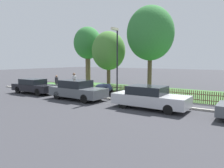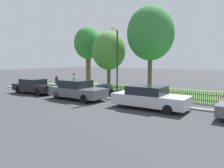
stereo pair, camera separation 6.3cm
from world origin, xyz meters
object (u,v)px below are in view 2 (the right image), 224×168
at_px(parked_car_navy_estate, 149,97).
at_px(street_lamp, 116,54).
at_px(parked_car_black_saloon, 77,90).
at_px(tree_behind_motorcycle, 109,51).
at_px(pedestrian_by_lamp, 74,82).
at_px(tree_mid_park, 151,33).
at_px(parked_car_silver_hatchback, 34,86).
at_px(tree_nearest_kerb, 88,44).
at_px(covered_motorcycle, 104,88).
at_px(pedestrian_near_fence, 57,82).

distance_m(parked_car_navy_estate, street_lamp, 4.79).
bearing_deg(parked_car_black_saloon, parked_car_navy_estate, 2.14).
xyz_separation_m(parked_car_navy_estate, tree_behind_motorcycle, (-8.47, 7.87, 3.27)).
bearing_deg(pedestrian_by_lamp, tree_mid_park, -14.23).
bearing_deg(parked_car_silver_hatchback, street_lamp, 12.12).
bearing_deg(pedestrian_by_lamp, parked_car_silver_hatchback, 150.82).
bearing_deg(parked_car_navy_estate, parked_car_black_saloon, -178.58).
relative_size(tree_nearest_kerb, tree_mid_park, 0.84).
height_order(pedestrian_by_lamp, street_lamp, street_lamp).
height_order(tree_nearest_kerb, street_lamp, tree_nearest_kerb).
xyz_separation_m(tree_behind_motorcycle, pedestrian_by_lamp, (0.15, -5.68, -2.94)).
bearing_deg(street_lamp, parked_car_black_saloon, -140.10).
bearing_deg(parked_car_navy_estate, tree_mid_park, 114.39).
bearing_deg(street_lamp, parked_car_silver_hatchback, -166.19).
bearing_deg(covered_motorcycle, tree_behind_motorcycle, 119.78).
relative_size(covered_motorcycle, pedestrian_near_fence, 1.21).
xyz_separation_m(parked_car_silver_hatchback, parked_car_black_saloon, (5.21, -0.06, 0.07)).
relative_size(parked_car_silver_hatchback, tree_behind_motorcycle, 0.71).
distance_m(parked_car_black_saloon, street_lamp, 3.97).
xyz_separation_m(parked_car_silver_hatchback, covered_motorcycle, (5.63, 2.80, -0.06)).
bearing_deg(tree_behind_motorcycle, tree_nearest_kerb, 163.57).
bearing_deg(pedestrian_by_lamp, pedestrian_near_fence, 118.10).
relative_size(covered_motorcycle, street_lamp, 0.35).
relative_size(parked_car_silver_hatchback, pedestrian_near_fence, 2.79).
distance_m(tree_mid_park, pedestrian_near_fence, 10.43).
relative_size(parked_car_navy_estate, tree_mid_park, 0.55).
distance_m(covered_motorcycle, tree_behind_motorcycle, 6.86).
bearing_deg(tree_nearest_kerb, covered_motorcycle, -41.76).
bearing_deg(pedestrian_near_fence, parked_car_navy_estate, -148.48).
bearing_deg(tree_behind_motorcycle, tree_mid_park, 8.49).
distance_m(tree_behind_motorcycle, pedestrian_by_lamp, 6.39).
distance_m(tree_nearest_kerb, street_lamp, 11.59).
bearing_deg(covered_motorcycle, tree_mid_park, 73.77).
bearing_deg(parked_car_silver_hatchback, pedestrian_by_lamp, 38.17).
height_order(parked_car_silver_hatchback, parked_car_black_saloon, parked_car_black_saloon).
xyz_separation_m(parked_car_silver_hatchback, tree_mid_park, (7.19, 8.62, 4.95)).
relative_size(parked_car_navy_estate, pedestrian_near_fence, 2.95).
relative_size(tree_behind_motorcycle, tree_mid_park, 0.73).
distance_m(covered_motorcycle, pedestrian_near_fence, 5.02).
xyz_separation_m(parked_car_black_saloon, street_lamp, (2.27, 1.90, 2.65)).
relative_size(parked_car_black_saloon, covered_motorcycle, 2.39).
bearing_deg(tree_nearest_kerb, parked_car_silver_hatchback, -81.17).
height_order(tree_behind_motorcycle, pedestrian_near_fence, tree_behind_motorcycle).
relative_size(parked_car_black_saloon, street_lamp, 0.84).
bearing_deg(pedestrian_near_fence, parked_car_silver_hatchback, 113.34).
height_order(tree_nearest_kerb, pedestrian_near_fence, tree_nearest_kerb).
bearing_deg(parked_car_black_saloon, tree_nearest_kerb, 126.87).
distance_m(parked_car_silver_hatchback, tree_mid_park, 12.27).
distance_m(tree_mid_park, street_lamp, 7.15).
height_order(covered_motorcycle, tree_mid_park, tree_mid_park).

